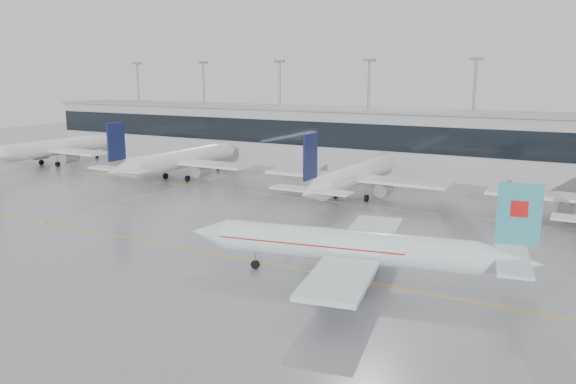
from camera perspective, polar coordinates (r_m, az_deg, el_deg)
The scene contains 12 objects.
ground at distance 60.77m, azimuth -5.49°, elevation -6.66°, with size 320.00×320.00×0.00m, color gray.
taxi_line_main at distance 60.77m, azimuth -5.49°, elevation -6.65°, with size 120.00×0.25×0.01m, color gold.
taxi_line_north at distance 86.27m, azimuth 5.77°, elevation -1.11°, with size 120.00×0.25×0.01m, color gold.
taxi_line_cross at distance 90.58m, azimuth -15.92°, elevation -0.89°, with size 0.25×60.00×0.01m, color gold.
terminal at distance 115.04m, azimuth 12.13°, elevation 4.95°, with size 180.00×15.00×12.00m, color #A2A2A6.
terminal_glass at distance 107.70m, azimuth 10.99°, elevation 5.35°, with size 180.00×0.20×5.00m, color black.
terminal_roof at distance 114.50m, azimuth 12.26°, elevation 8.03°, with size 182.00×16.00×0.40m, color gray.
light_masts at distance 120.19m, azimuth 13.12°, elevation 8.71°, with size 156.40×1.00×22.60m.
air_canada_jet at distance 53.44m, azimuth 6.97°, elevation -5.67°, with size 33.59×26.44×10.26m.
parked_jet_a at distance 131.82m, azimuth -22.78°, elevation 4.14°, with size 29.64×36.96×11.72m.
parked_jet_b at distance 106.84m, azimuth -10.93°, elevation 3.25°, with size 29.64×36.96×11.72m.
parked_jet_c at distance 88.88m, azimuth 6.75°, elevation 1.69°, with size 29.64×36.96×11.72m.
Camera 1 is at (32.69, -47.51, 19.17)m, focal length 35.00 mm.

